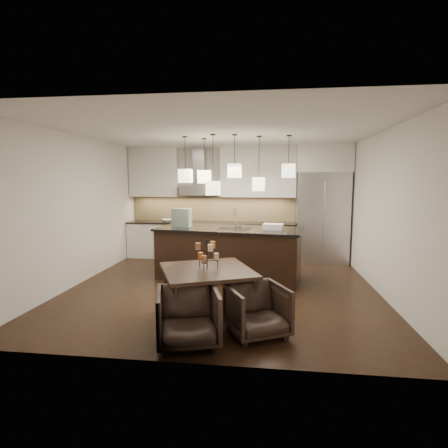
# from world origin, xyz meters

# --- Properties ---
(floor) EXTENTS (5.50, 5.50, 0.02)m
(floor) POSITION_xyz_m (0.00, 0.00, -0.01)
(floor) COLOR black
(floor) RESTS_ON ground
(ceiling) EXTENTS (5.50, 5.50, 0.02)m
(ceiling) POSITION_xyz_m (0.00, 0.00, 2.81)
(ceiling) COLOR white
(ceiling) RESTS_ON wall_back
(wall_back) EXTENTS (5.50, 0.02, 2.80)m
(wall_back) POSITION_xyz_m (0.00, 2.76, 1.40)
(wall_back) COLOR silver
(wall_back) RESTS_ON ground
(wall_front) EXTENTS (5.50, 0.02, 2.80)m
(wall_front) POSITION_xyz_m (0.00, -2.76, 1.40)
(wall_front) COLOR silver
(wall_front) RESTS_ON ground
(wall_left) EXTENTS (0.02, 5.50, 2.80)m
(wall_left) POSITION_xyz_m (-2.76, 0.00, 1.40)
(wall_left) COLOR silver
(wall_left) RESTS_ON ground
(wall_right) EXTENTS (0.02, 5.50, 2.80)m
(wall_right) POSITION_xyz_m (2.76, 0.00, 1.40)
(wall_right) COLOR silver
(wall_right) RESTS_ON ground
(refrigerator) EXTENTS (1.20, 0.72, 2.15)m
(refrigerator) POSITION_xyz_m (2.10, 2.38, 1.07)
(refrigerator) COLOR #B7B7BA
(refrigerator) RESTS_ON floor
(fridge_panel) EXTENTS (1.26, 0.72, 0.65)m
(fridge_panel) POSITION_xyz_m (2.10, 2.38, 2.47)
(fridge_panel) COLOR silver
(fridge_panel) RESTS_ON refrigerator
(lower_cabinets) EXTENTS (4.21, 0.62, 0.88)m
(lower_cabinets) POSITION_xyz_m (-0.62, 2.43, 0.44)
(lower_cabinets) COLOR silver
(lower_cabinets) RESTS_ON floor
(countertop) EXTENTS (4.21, 0.66, 0.04)m
(countertop) POSITION_xyz_m (-0.62, 2.43, 0.90)
(countertop) COLOR black
(countertop) RESTS_ON lower_cabinets
(backsplash) EXTENTS (4.21, 0.02, 0.63)m
(backsplash) POSITION_xyz_m (-0.62, 2.73, 1.24)
(backsplash) COLOR #D6BC81
(backsplash) RESTS_ON countertop
(upper_cab_left) EXTENTS (1.25, 0.35, 1.25)m
(upper_cab_left) POSITION_xyz_m (-2.10, 2.57, 2.17)
(upper_cab_left) COLOR silver
(upper_cab_left) RESTS_ON wall_back
(upper_cab_right) EXTENTS (1.85, 0.35, 1.25)m
(upper_cab_right) POSITION_xyz_m (0.55, 2.57, 2.17)
(upper_cab_right) COLOR silver
(upper_cab_right) RESTS_ON wall_back
(hood_canopy) EXTENTS (0.90, 0.52, 0.24)m
(hood_canopy) POSITION_xyz_m (-0.93, 2.48, 1.72)
(hood_canopy) COLOR #B7B7BA
(hood_canopy) RESTS_ON wall_back
(hood_chimney) EXTENTS (0.30, 0.28, 0.96)m
(hood_chimney) POSITION_xyz_m (-0.93, 2.59, 2.32)
(hood_chimney) COLOR #B7B7BA
(hood_chimney) RESTS_ON hood_canopy
(fruit_bowl) EXTENTS (0.30, 0.30, 0.06)m
(fruit_bowl) POSITION_xyz_m (-1.74, 2.38, 0.95)
(fruit_bowl) COLOR silver
(fruit_bowl) RESTS_ON countertop
(island_body) EXTENTS (2.90, 1.53, 0.97)m
(island_body) POSITION_xyz_m (0.05, 0.65, 0.49)
(island_body) COLOR black
(island_body) RESTS_ON floor
(island_top) EXTENTS (3.00, 1.63, 0.04)m
(island_top) POSITION_xyz_m (0.05, 0.65, 0.99)
(island_top) COLOR black
(island_top) RESTS_ON island_body
(faucet) EXTENTS (0.15, 0.28, 0.42)m
(faucet) POSITION_xyz_m (0.18, 0.74, 1.23)
(faucet) COLOR silver
(faucet) RESTS_ON island_top
(tote_bag) EXTENTS (0.40, 0.26, 0.38)m
(tote_bag) POSITION_xyz_m (-0.93, 0.71, 1.20)
(tote_bag) COLOR #1D4726
(tote_bag) RESTS_ON island_top
(food_container) EXTENTS (0.41, 0.32, 0.11)m
(food_container) POSITION_xyz_m (0.92, 0.53, 1.07)
(food_container) COLOR silver
(food_container) RESTS_ON island_top
(dining_table) EXTENTS (1.57, 1.57, 0.72)m
(dining_table) POSITION_xyz_m (-0.03, -1.49, 0.36)
(dining_table) COLOR black
(dining_table) RESTS_ON floor
(candelabra) EXTENTS (0.45, 0.45, 0.42)m
(candelabra) POSITION_xyz_m (-0.03, -1.49, 0.93)
(candelabra) COLOR black
(candelabra) RESTS_ON dining_table
(candle_a) EXTENTS (0.10, 0.10, 0.10)m
(candle_a) POSITION_xyz_m (0.10, -1.43, 0.89)
(candle_a) COLOR beige
(candle_a) RESTS_ON candelabra
(candle_b) EXTENTS (0.10, 0.10, 0.10)m
(candle_b) POSITION_xyz_m (-0.13, -1.41, 0.89)
(candle_b) COLOR orange
(candle_b) RESTS_ON candelabra
(candle_c) EXTENTS (0.10, 0.10, 0.10)m
(candle_c) POSITION_xyz_m (-0.04, -1.62, 0.89)
(candle_c) COLOR #965A34
(candle_c) RESTS_ON candelabra
(candle_d) EXTENTS (0.10, 0.10, 0.10)m
(candle_d) POSITION_xyz_m (0.03, -1.36, 1.04)
(candle_d) COLOR orange
(candle_d) RESTS_ON candelabra
(candle_e) EXTENTS (0.10, 0.10, 0.10)m
(candle_e) POSITION_xyz_m (-0.15, -1.52, 1.04)
(candle_e) COLOR #965A34
(candle_e) RESTS_ON candelabra
(candle_f) EXTENTS (0.10, 0.10, 0.10)m
(candle_f) POSITION_xyz_m (0.04, -1.59, 1.04)
(candle_f) COLOR beige
(candle_f) RESTS_ON candelabra
(armchair_left) EXTENTS (0.91, 0.92, 0.68)m
(armchair_left) POSITION_xyz_m (-0.12, -2.31, 0.34)
(armchair_left) COLOR black
(armchair_left) RESTS_ON floor
(armchair_right) EXTENTS (0.93, 0.94, 0.65)m
(armchair_right) POSITION_xyz_m (0.69, -1.96, 0.32)
(armchair_right) COLOR black
(armchair_right) RESTS_ON floor
(pendant_a) EXTENTS (0.24, 0.24, 0.26)m
(pendant_a) POSITION_xyz_m (-0.79, 0.49, 2.05)
(pendant_a) COLOR beige
(pendant_a) RESTS_ON ceiling
(pendant_b) EXTENTS (0.24, 0.24, 0.26)m
(pendant_b) POSITION_xyz_m (-0.48, 0.83, 2.03)
(pendant_b) COLOR beige
(pendant_b) RESTS_ON ceiling
(pendant_c) EXTENTS (0.24, 0.24, 0.26)m
(pendant_c) POSITION_xyz_m (0.18, 0.34, 2.13)
(pendant_c) COLOR beige
(pendant_c) RESTS_ON ceiling
(pendant_d) EXTENTS (0.24, 0.24, 0.26)m
(pendant_d) POSITION_xyz_m (0.63, 0.62, 1.89)
(pendant_d) COLOR beige
(pendant_d) RESTS_ON ceiling
(pendant_e) EXTENTS (0.24, 0.24, 0.26)m
(pendant_e) POSITION_xyz_m (1.18, 0.56, 2.14)
(pendant_e) COLOR beige
(pendant_e) RESTS_ON ceiling
(pendant_f) EXTENTS (0.24, 0.24, 0.26)m
(pendant_f) POSITION_xyz_m (-0.21, 0.26, 1.82)
(pendant_f) COLOR beige
(pendant_f) RESTS_ON ceiling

